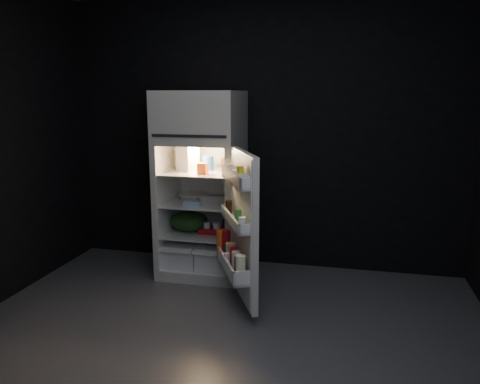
% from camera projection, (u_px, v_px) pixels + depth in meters
% --- Properties ---
extents(floor, '(4.00, 3.40, 0.00)m').
position_uv_depth(floor, '(219.00, 343.00, 3.35)').
color(floor, '#56565B').
rests_on(floor, ground).
extents(wall_back, '(4.00, 0.00, 2.70)m').
position_uv_depth(wall_back, '(263.00, 135.00, 4.69)').
color(wall_back, black).
rests_on(wall_back, ground).
extents(wall_front, '(4.00, 0.00, 2.70)m').
position_uv_depth(wall_front, '(69.00, 227.00, 1.45)').
color(wall_front, black).
rests_on(wall_front, ground).
extents(refrigerator, '(0.76, 0.71, 1.78)m').
position_uv_depth(refrigerator, '(202.00, 178.00, 4.53)').
color(refrigerator, silver).
rests_on(refrigerator, ground).
extents(fridge_door, '(0.49, 0.73, 1.22)m').
position_uv_depth(fridge_door, '(240.00, 229.00, 3.79)').
color(fridge_door, silver).
rests_on(fridge_door, ground).
extents(milk_jug, '(0.21, 0.21, 0.24)m').
position_uv_depth(milk_jug, '(188.00, 158.00, 4.47)').
color(milk_jug, white).
rests_on(milk_jug, refrigerator).
extents(mayo_jar, '(0.14, 0.14, 0.14)m').
position_uv_depth(mayo_jar, '(208.00, 163.00, 4.50)').
color(mayo_jar, '#1C4B9C').
rests_on(mayo_jar, refrigerator).
extents(jam_jar, '(0.13, 0.13, 0.13)m').
position_uv_depth(jam_jar, '(227.00, 164.00, 4.47)').
color(jam_jar, '#321B0E').
rests_on(jam_jar, refrigerator).
extents(amber_bottle, '(0.08, 0.08, 0.22)m').
position_uv_depth(amber_bottle, '(180.00, 157.00, 4.64)').
color(amber_bottle, '#BA6C1D').
rests_on(amber_bottle, refrigerator).
extents(small_carton, '(0.10, 0.08, 0.10)m').
position_uv_depth(small_carton, '(203.00, 169.00, 4.31)').
color(small_carton, orange).
rests_on(small_carton, refrigerator).
extents(egg_carton, '(0.27, 0.10, 0.07)m').
position_uv_depth(egg_carton, '(214.00, 199.00, 4.48)').
color(egg_carton, '#9C988E').
rests_on(egg_carton, refrigerator).
extents(pie, '(0.34, 0.34, 0.04)m').
position_uv_depth(pie, '(194.00, 196.00, 4.67)').
color(pie, tan).
rests_on(pie, refrigerator).
extents(flat_package, '(0.17, 0.09, 0.04)m').
position_uv_depth(flat_package, '(193.00, 203.00, 4.39)').
color(flat_package, '#819CC7').
rests_on(flat_package, refrigerator).
extents(wrapped_pkg, '(0.12, 0.10, 0.05)m').
position_uv_depth(wrapped_pkg, '(222.00, 197.00, 4.60)').
color(wrapped_pkg, '#F8F8CB').
rests_on(wrapped_pkg, refrigerator).
extents(produce_bag, '(0.46, 0.43, 0.20)m').
position_uv_depth(produce_bag, '(189.00, 221.00, 4.59)').
color(produce_bag, '#193815').
rests_on(produce_bag, refrigerator).
extents(yogurt_tray, '(0.26, 0.15, 0.05)m').
position_uv_depth(yogurt_tray, '(213.00, 231.00, 4.53)').
color(yogurt_tray, '#B00F1A').
rests_on(yogurt_tray, refrigerator).
extents(small_can_red, '(0.09, 0.09, 0.09)m').
position_uv_depth(small_can_red, '(226.00, 225.00, 4.66)').
color(small_can_red, '#B00F1A').
rests_on(small_can_red, refrigerator).
extents(small_can_silver, '(0.07, 0.07, 0.09)m').
position_uv_depth(small_can_silver, '(232.00, 223.00, 4.71)').
color(small_can_silver, silver).
rests_on(small_can_silver, refrigerator).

